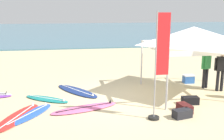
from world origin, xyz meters
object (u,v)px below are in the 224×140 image
Objects in this scene: surfboard_red at (18,117)px; person_black at (221,68)px; surfboard_navy at (77,91)px; cooler_box at (188,79)px; person_green at (206,66)px; surfboard_pink at (85,108)px; gear_bag_by_pole at (185,108)px; surfboard_blue at (29,115)px; gear_bag_near_tent at (190,100)px; gear_bag_on_sand at (182,114)px; surfboard_teal at (47,99)px; canopy_tent at (193,36)px; banner_flag at (159,71)px.

surfboard_red is 1.47× the size of person_black.
cooler_box reaches higher than surfboard_navy.
surfboard_pink is at bearing -162.09° from person_green.
surfboard_navy is at bearing 140.32° from gear_bag_by_pole.
surfboard_blue is 5.75m from gear_bag_near_tent.
gear_bag_on_sand is at bearing -9.12° from surfboard_red.
surfboard_teal and surfboard_navy have the same top height.
person_green is (7.61, 2.19, 0.95)m from surfboard_red.
surfboard_pink is at bearing 178.36° from gear_bag_near_tent.
canopy_tent is 7.22m from surfboard_red.
person_black is (1.37, 0.09, -1.40)m from canopy_tent.
gear_bag_on_sand is (0.83, -0.05, -1.43)m from banner_flag.
canopy_tent is 1.34× the size of surfboard_pink.
surfboard_pink is 4.23× the size of gear_bag_by_pole.
gear_bag_near_tent is at bearing -145.16° from person_black.
gear_bag_near_tent is (-1.93, -1.35, -0.85)m from person_black.
surfboard_navy is at bearing 35.78° from surfboard_teal.
cooler_box is at bearing 23.15° from surfboard_red.
surfboard_red is at bearing -176.85° from gear_bag_near_tent.
canopy_tent is 5.27m from surfboard_navy.
surfboard_navy is 4.13× the size of gear_bag_on_sand.
surfboard_red is at bearing -128.43° from surfboard_navy.
gear_bag_on_sand is (4.43, -2.53, 0.10)m from surfboard_teal.
surfboard_red is 0.74× the size of banner_flag.
surfboard_teal is 0.76× the size of surfboard_navy.
surfboard_blue is (-1.88, -0.32, 0.00)m from surfboard_pink.
surfboard_pink is 3.44m from gear_bag_by_pole.
surfboard_navy is at bearing 151.46° from gear_bag_near_tent.
person_black is 2.50m from gear_bag_near_tent.
gear_bag_near_tent reaches higher than surfboard_navy.
surfboard_teal is 0.56× the size of banner_flag.
person_green reaches higher than surfboard_red.
surfboard_teal is at bearing 165.61° from gear_bag_near_tent.
canopy_tent is 1.99× the size of person_black.
surfboard_navy is 4.69m from gear_bag_on_sand.
surfboard_pink is (1.38, -1.24, -0.00)m from surfboard_teal.
surfboard_navy is 4.13× the size of gear_bag_near_tent.
gear_bag_near_tent is (5.25, -1.35, 0.10)m from surfboard_teal.
person_black is (5.80, 1.23, 0.95)m from surfboard_pink.
gear_bag_near_tent is at bearing 2.08° from surfboard_blue.
banner_flag is at bearing -159.72° from gear_bag_by_pole.
surfboard_blue is at bearing -124.99° from surfboard_navy.
surfboard_pink is 3.32m from gear_bag_on_sand.
surfboard_teal is at bearing 156.37° from gear_bag_by_pole.
surfboard_teal is 4.64m from banner_flag.
person_black reaches higher than surfboard_red.
surfboard_navy is (1.69, 2.42, -0.00)m from surfboard_blue.
canopy_tent is 3.18m from gear_bag_by_pole.
surfboard_navy is at bearing -173.86° from cooler_box.
canopy_tent reaches higher than surfboard_teal.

